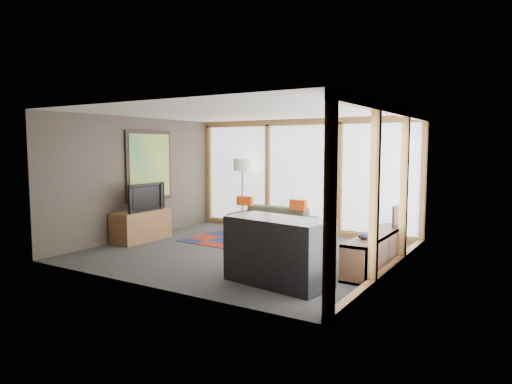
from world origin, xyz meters
The scene contains 17 objects.
ground centered at (0.00, 0.00, 0.00)m, with size 5.50×5.50×0.00m, color #2E2E2C.
room_envelope centered at (0.49, 0.56, 1.54)m, with size 5.52×5.02×2.62m.
rug centered at (-0.32, 0.88, 0.01)m, with size 2.80×1.80×0.01m, color maroon.
sofa centered at (-0.53, 1.95, 0.29)m, with size 2.02×0.79×0.59m, color #333727.
pillow_left centered at (-1.23, 1.90, 0.70)m, with size 0.40×0.12×0.22m, color #D44914.
pillow_right centered at (0.16, 1.91, 0.70)m, with size 0.40×0.12×0.22m, color #D44914.
floor_lamp centered at (-1.44, 2.11, 0.84)m, with size 0.42×0.42×1.69m, color #312516, non-canonical shape.
coffee_table centered at (0.60, 0.79, 0.22)m, with size 1.30×0.65×0.43m, color #382017, non-canonical shape.
book_stack centered at (0.29, 0.78, 0.49)m, with size 0.25×0.32×0.11m, color brown.
vase centered at (0.72, 0.81, 0.52)m, with size 0.20×0.20×0.17m, color beige.
bookshelf centered at (2.43, 0.20, 0.28)m, with size 0.41×2.26×0.56m, color #382017, non-canonical shape.
bowl_a centered at (2.40, -0.35, 0.61)m, with size 0.19×0.19×0.10m, color black.
bowl_b centered at (2.44, -0.03, 0.61)m, with size 0.16×0.16×0.08m, color black.
shelf_picture centered at (2.54, 0.92, 0.76)m, with size 0.04×0.29×0.38m, color black.
tv_console centered at (-2.43, -0.25, 0.32)m, with size 0.53×1.28×0.64m, color brown.
television centered at (-2.34, -0.26, 0.93)m, with size 1.00×0.13×0.58m, color black.
bar_counter centered at (1.49, -1.42, 0.48)m, with size 1.51×0.71×0.96m, color black.
Camera 1 is at (4.58, -7.06, 1.97)m, focal length 32.00 mm.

